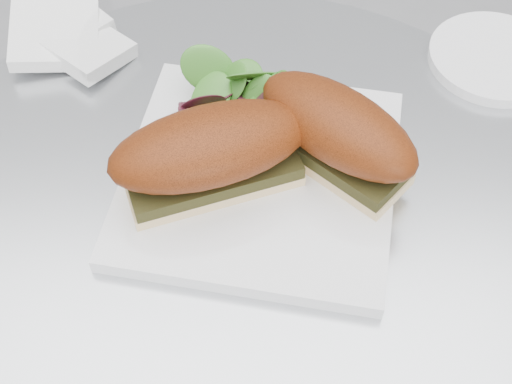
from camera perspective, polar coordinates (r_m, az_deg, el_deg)
table at (r=0.86m, az=-1.30°, el=-12.35°), size 0.70×0.70×0.73m
plate at (r=0.68m, az=0.30°, el=1.30°), size 0.29×0.29×0.02m
sandwich_left at (r=0.63m, az=-3.65°, el=3.19°), size 0.20×0.14×0.08m
sandwich_right at (r=0.65m, az=6.48°, el=4.82°), size 0.18×0.17×0.08m
salad at (r=0.71m, az=-1.99°, el=7.83°), size 0.12×0.12×0.05m
napkin at (r=0.83m, az=-14.38°, el=11.14°), size 0.15×0.15×0.02m
saucer at (r=0.84m, az=18.52°, el=10.15°), size 0.14×0.14×0.01m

